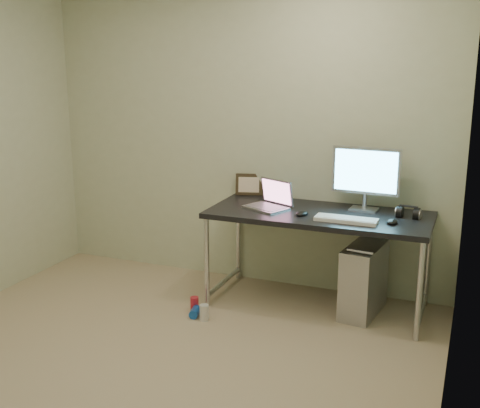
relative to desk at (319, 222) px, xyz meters
name	(u,v)px	position (x,y,z in m)	size (l,w,h in m)	color
floor	(140,372)	(-0.75, -1.39, -0.67)	(3.50, 3.50, 0.00)	tan
wall_back	(244,135)	(-0.75, 0.36, 0.58)	(3.50, 0.02, 2.50)	beige
wall_right	(458,200)	(1.00, -1.39, 0.58)	(0.02, 3.50, 2.50)	beige
desk	(319,222)	(0.00, 0.00, 0.00)	(1.65, 0.72, 0.75)	black
tower_computer	(364,279)	(0.36, 0.00, -0.41)	(0.29, 0.54, 0.57)	#A6A7AB
cable_a	(366,249)	(0.31, 0.31, -0.27)	(0.01, 0.01, 0.70)	black
cable_b	(377,254)	(0.40, 0.29, -0.29)	(0.01, 0.01, 0.72)	black
can_red	(194,304)	(-0.83, -0.46, -0.62)	(0.06, 0.06, 0.11)	red
can_white	(204,313)	(-0.70, -0.57, -0.61)	(0.07, 0.07, 0.12)	silver
can_blue	(195,312)	(-0.79, -0.53, -0.64)	(0.07, 0.07, 0.12)	blue
laptop	(270,202)	(-0.39, -0.01, 0.13)	(0.39, 0.36, 0.22)	#B6B6BD
monitor	(366,174)	(0.30, 0.19, 0.36)	(0.51, 0.16, 0.48)	#B6B6BD
keyboard	(346,220)	(0.24, -0.17, 0.09)	(0.44, 0.14, 0.03)	white
mouse_right	(392,221)	(0.55, -0.10, 0.10)	(0.08, 0.12, 0.04)	black
mouse_left	(302,212)	(-0.10, -0.12, 0.10)	(0.08, 0.12, 0.04)	black
headphones	(408,213)	(0.64, 0.10, 0.11)	(0.17, 0.11, 0.11)	black
picture_frame	(249,184)	(-0.69, 0.34, 0.17)	(0.23, 0.03, 0.18)	black
webcam	(284,190)	(-0.36, 0.24, 0.17)	(0.05, 0.04, 0.13)	silver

